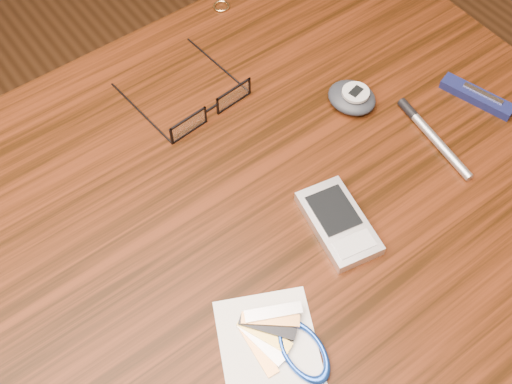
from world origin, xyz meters
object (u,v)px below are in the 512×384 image
Objects in this scene: notepad_keys at (285,344)px; eyeglasses at (208,108)px; silver_pen at (429,132)px; desk at (227,273)px; pedometer at (352,97)px; pda_phone at (338,223)px; pocket_knife at (477,96)px.

eyeglasses is at bearing 69.81° from notepad_keys.
notepad_keys is 0.34m from silver_pen.
desk is 0.28m from pedometer.
eyeglasses is 1.23× the size of pda_phone.
notepad_keys is at bearing -160.84° from silver_pen.
notepad_keys is (-0.11, -0.31, -0.01)m from eyeglasses.
silver_pen is at bearing -177.22° from pocket_knife.
pocket_knife is at bearing 8.02° from pda_phone.
silver_pen is at bearing -66.15° from pedometer.
silver_pen is at bearing 19.16° from notepad_keys.
pda_phone is 1.17× the size of pocket_knife.
pocket_knife is (0.27, 0.04, -0.00)m from pda_phone.
pda_phone is 0.19m from pedometer.
silver_pen is (0.18, 0.03, -0.00)m from pda_phone.
pda_phone reaches higher than pocket_knife.
desk is 0.31m from silver_pen.
pda_phone reaches higher than desk.
desk is 6.96× the size of notepad_keys.
pocket_knife is (0.39, -0.03, 0.11)m from desk.
pedometer is (0.14, 0.13, 0.00)m from pda_phone.
notepad_keys is at bearing -142.73° from pedometer.
pocket_knife is (0.30, -0.19, -0.01)m from eyeglasses.
eyeglasses is 0.23m from pda_phone.
desk is 0.21m from eyeglasses.
desk is at bearing 175.25° from pocket_knife.
pda_phone is at bearing -169.29° from silver_pen.
pedometer is (0.16, -0.10, -0.00)m from eyeglasses.
eyeglasses is 1.91× the size of pedometer.
desk is 0.17m from pda_phone.
eyeglasses is 0.35m from pocket_knife.
pocket_knife is (0.14, -0.09, -0.01)m from pedometer.
pedometer is at bearing 145.63° from pocket_knife.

